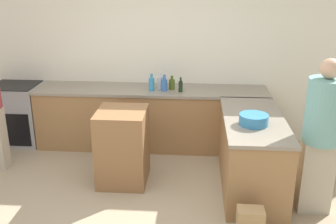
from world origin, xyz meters
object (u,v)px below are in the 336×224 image
vinegar_bottle_clear (160,82)px  person_at_peninsula (321,133)px  range_oven (18,114)px  mixing_bowl (254,120)px  island_table (123,146)px  olive_oil_bottle (172,84)px  water_bottle_blue (164,84)px  dish_soap_bottle (152,84)px  wine_bottle_dark (181,86)px  paper_bag (250,223)px

vinegar_bottle_clear → person_at_peninsula: person_at_peninsula is taller
range_oven → mixing_bowl: mixing_bowl is taller
mixing_bowl → range_oven: bearing=158.1°
island_table → vinegar_bottle_clear: 1.25m
island_table → olive_oil_bottle: size_ratio=4.69×
vinegar_bottle_clear → water_bottle_blue: size_ratio=1.07×
mixing_bowl → dish_soap_bottle: size_ratio=1.32×
water_bottle_blue → dish_soap_bottle: dish_soap_bottle is taller
mixing_bowl → island_table: bearing=170.7°
range_oven → person_at_peninsula: bearing=-21.6°
wine_bottle_dark → paper_bag: size_ratio=0.65×
vinegar_bottle_clear → dish_soap_bottle: 0.14m
vinegar_bottle_clear → wine_bottle_dark: (0.30, -0.13, -0.02)m
dish_soap_bottle → person_at_peninsula: bearing=-37.6°
mixing_bowl → person_at_peninsula: size_ratio=0.19×
mixing_bowl → wine_bottle_dark: 1.46m
paper_bag → person_at_peninsula: bearing=36.7°
range_oven → water_bottle_blue: 2.28m
vinegar_bottle_clear → paper_bag: bearing=-63.1°
olive_oil_bottle → range_oven: bearing=179.8°
wine_bottle_dark → dish_soap_bottle: size_ratio=0.86×
mixing_bowl → paper_bag: (-0.08, -0.79, -0.78)m
water_bottle_blue → wine_bottle_dark: bearing=-10.9°
olive_oil_bottle → vinegar_bottle_clear: size_ratio=0.79×
wine_bottle_dark → paper_bag: 2.27m
range_oven → paper_bag: 3.86m
wine_bottle_dark → paper_bag: (0.77, -1.98, -0.80)m
wine_bottle_dark → paper_bag: wine_bottle_dark is taller
range_oven → vinegar_bottle_clear: bearing=-0.2°
olive_oil_bottle → dish_soap_bottle: 0.29m
wine_bottle_dark → olive_oil_bottle: bearing=135.9°
water_bottle_blue → person_at_peninsula: (1.73, -1.47, -0.07)m
paper_bag → vinegar_bottle_clear: bearing=116.9°
olive_oil_bottle → paper_bag: size_ratio=0.61×
wine_bottle_dark → mixing_bowl: bearing=-54.6°
dish_soap_bottle → range_oven: bearing=177.4°
olive_oil_bottle → wine_bottle_dark: wine_bottle_dark is taller
water_bottle_blue → wine_bottle_dark: water_bottle_blue is taller
water_bottle_blue → paper_bag: bearing=-63.7°
wine_bottle_dark → person_at_peninsula: 2.08m
water_bottle_blue → island_table: bearing=-113.2°
range_oven → mixing_bowl: (3.30, -1.33, 0.49)m
mixing_bowl → person_at_peninsula: person_at_peninsula is taller
island_table → dish_soap_bottle: (0.25, 0.99, 0.52)m
island_table → water_bottle_blue: 1.19m
olive_oil_bottle → water_bottle_blue: 0.13m
range_oven → person_at_peninsula: 4.27m
water_bottle_blue → wine_bottle_dark: 0.24m
water_bottle_blue → olive_oil_bottle: bearing=38.7°
mixing_bowl → water_bottle_blue: water_bottle_blue is taller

